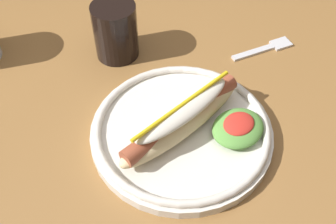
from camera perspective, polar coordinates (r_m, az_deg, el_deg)
The scene contains 4 objects.
dining_table at distance 0.78m, azimuth -4.88°, elevation 1.52°, with size 1.33×1.10×0.74m.
hot_dog_plate at distance 0.60m, azimuth 2.35°, elevation -2.15°, with size 0.27×0.27×0.08m.
fork at distance 0.78m, azimuth 13.63°, elevation 8.67°, with size 0.12×0.06×0.00m.
soda_cup at distance 0.72m, azimuth -7.37°, elevation 11.19°, with size 0.08×0.08×0.10m, color black.
Camera 1 is at (-0.30, -0.43, 1.23)m, focal length 43.54 mm.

